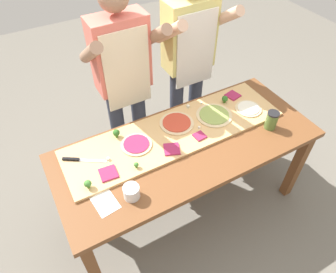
# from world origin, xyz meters

# --- Properties ---
(ground_plane) EXTENTS (8.00, 8.00, 0.00)m
(ground_plane) POSITION_xyz_m (0.00, 0.00, 0.00)
(ground_plane) COLOR #6B665B
(prep_table) EXTENTS (1.84, 0.78, 0.77)m
(prep_table) POSITION_xyz_m (0.00, 0.00, 0.67)
(prep_table) COLOR brown
(prep_table) RESTS_ON ground
(cutting_board) EXTENTS (1.60, 0.45, 0.02)m
(cutting_board) POSITION_xyz_m (-0.02, 0.13, 0.78)
(cutting_board) COLOR tan
(cutting_board) RESTS_ON prep_table
(chefs_knife) EXTENTS (0.25, 0.17, 0.02)m
(chefs_knife) POSITION_xyz_m (-0.70, 0.20, 0.79)
(chefs_knife) COLOR #B7BABF
(chefs_knife) RESTS_ON cutting_board
(pizza_whole_tomato_red) EXTENTS (0.25, 0.25, 0.02)m
(pizza_whole_tomato_red) POSITION_xyz_m (0.02, 0.19, 0.79)
(pizza_whole_tomato_red) COLOR beige
(pizza_whole_tomato_red) RESTS_ON cutting_board
(pizza_whole_beet_magenta) EXTENTS (0.21, 0.21, 0.02)m
(pizza_whole_beet_magenta) POSITION_xyz_m (-0.32, 0.14, 0.79)
(pizza_whole_beet_magenta) COLOR beige
(pizza_whole_beet_magenta) RESTS_ON cutting_board
(pizza_whole_white_garlic) EXTENTS (0.20, 0.20, 0.02)m
(pizza_whole_white_garlic) POSITION_xyz_m (0.58, 0.07, 0.79)
(pizza_whole_white_garlic) COLOR beige
(pizza_whole_white_garlic) RESTS_ON cutting_board
(pizza_whole_pesto_green) EXTENTS (0.27, 0.27, 0.02)m
(pizza_whole_pesto_green) POSITION_xyz_m (0.31, 0.13, 0.79)
(pizza_whole_pesto_green) COLOR beige
(pizza_whole_pesto_green) RESTS_ON cutting_board
(pizza_slice_center) EXTENTS (0.08, 0.08, 0.01)m
(pizza_slice_center) POSITION_xyz_m (0.10, 0.00, 0.79)
(pizza_slice_center) COLOR #9E234C
(pizza_slice_center) RESTS_ON cutting_board
(pizza_slice_far_left) EXTENTS (0.12, 0.12, 0.01)m
(pizza_slice_far_left) POSITION_xyz_m (-0.57, 0.00, 0.79)
(pizza_slice_far_left) COLOR #9E234C
(pizza_slice_far_left) RESTS_ON cutting_board
(pizza_slice_far_right) EXTENTS (0.14, 0.14, 0.01)m
(pizza_slice_far_right) POSITION_xyz_m (-0.13, -0.01, 0.79)
(pizza_slice_far_right) COLOR #9E234C
(pizza_slice_far_right) RESTS_ON cutting_board
(pizza_slice_near_right) EXTENTS (0.12, 0.12, 0.01)m
(pizza_slice_near_right) POSITION_xyz_m (0.58, 0.25, 0.79)
(pizza_slice_near_right) COLOR #9E234C
(pizza_slice_near_right) RESTS_ON cutting_board
(broccoli_floret_front_right) EXTENTS (0.03, 0.03, 0.04)m
(broccoli_floret_front_right) POSITION_xyz_m (-0.40, -0.04, 0.81)
(broccoli_floret_front_right) COLOR #487A23
(broccoli_floret_front_right) RESTS_ON cutting_board
(broccoli_floret_center_left) EXTENTS (0.05, 0.05, 0.06)m
(broccoli_floret_center_left) POSITION_xyz_m (0.47, 0.22, 0.82)
(broccoli_floret_center_left) COLOR #366618
(broccoli_floret_center_left) RESTS_ON cutting_board
(broccoli_floret_front_mid) EXTENTS (0.05, 0.05, 0.06)m
(broccoli_floret_front_mid) POSITION_xyz_m (-0.71, -0.04, 0.82)
(broccoli_floret_front_mid) COLOR #487A23
(broccoli_floret_front_mid) RESTS_ON cutting_board
(broccoli_floret_back_right) EXTENTS (0.05, 0.05, 0.06)m
(broccoli_floret_back_right) POSITION_xyz_m (-0.41, 0.28, 0.83)
(broccoli_floret_back_right) COLOR #366618
(broccoli_floret_back_right) RESTS_ON cutting_board
(cheese_crumble_a) EXTENTS (0.02, 0.02, 0.01)m
(cheese_crumble_a) POSITION_xyz_m (0.31, 0.29, 0.79)
(cheese_crumble_a) COLOR white
(cheese_crumble_a) RESTS_ON cutting_board
(cheese_crumble_b) EXTENTS (0.02, 0.02, 0.02)m
(cheese_crumble_b) POSITION_xyz_m (0.19, 0.31, 0.80)
(cheese_crumble_b) COLOR silver
(cheese_crumble_b) RESTS_ON cutting_board
(cheese_crumble_c) EXTENTS (0.02, 0.02, 0.02)m
(cheese_crumble_c) POSITION_xyz_m (0.14, 0.07, 0.80)
(cheese_crumble_c) COLOR white
(cheese_crumble_c) RESTS_ON cutting_board
(cheese_crumble_d) EXTENTS (0.02, 0.02, 0.02)m
(cheese_crumble_d) POSITION_xyz_m (-0.53, 0.11, 0.80)
(cheese_crumble_d) COLOR white
(cheese_crumble_d) RESTS_ON cutting_board
(flour_cup) EXTENTS (0.10, 0.10, 0.09)m
(flour_cup) POSITION_xyz_m (-0.51, -0.21, 0.81)
(flour_cup) COLOR white
(flour_cup) RESTS_ON prep_table
(sauce_jar) EXTENTS (0.08, 0.08, 0.14)m
(sauce_jar) POSITION_xyz_m (0.61, -0.15, 0.84)
(sauce_jar) COLOR #517033
(sauce_jar) RESTS_ON prep_table
(recipe_note) EXTENTS (0.14, 0.18, 0.00)m
(recipe_note) POSITION_xyz_m (-0.67, -0.17, 0.77)
(recipe_note) COLOR white
(recipe_note) RESTS_ON prep_table
(cook_left) EXTENTS (0.54, 0.39, 1.67)m
(cook_left) POSITION_xyz_m (-0.18, 0.65, 1.00)
(cook_left) COLOR #333847
(cook_left) RESTS_ON ground
(cook_right) EXTENTS (0.54, 0.39, 1.67)m
(cook_right) POSITION_xyz_m (0.40, 0.65, 1.00)
(cook_right) COLOR #333847
(cook_right) RESTS_ON ground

